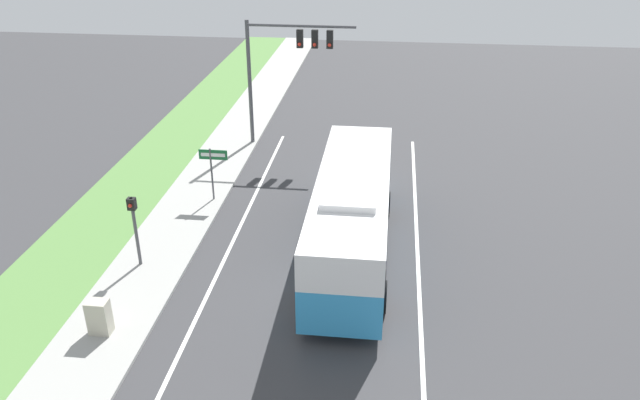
{
  "coord_description": "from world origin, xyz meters",
  "views": [
    {
      "loc": [
        2.27,
        -17.35,
        12.43
      ],
      "look_at": [
        -0.21,
        3.82,
        1.76
      ],
      "focal_mm": 35.0,
      "sensor_mm": 36.0,
      "label": 1
    }
  ],
  "objects_px": {
    "utility_cabinet": "(99,317)",
    "pedestrian_signal": "(134,220)",
    "bus": "(352,211)",
    "signal_gantry": "(285,57)",
    "street_sign": "(213,165)"
  },
  "relations": [
    {
      "from": "signal_gantry",
      "to": "utility_cabinet",
      "type": "bearing_deg",
      "value": -100.53
    },
    {
      "from": "utility_cabinet",
      "to": "bus",
      "type": "bearing_deg",
      "value": 37.35
    },
    {
      "from": "signal_gantry",
      "to": "pedestrian_signal",
      "type": "distance_m",
      "value": 13.35
    },
    {
      "from": "bus",
      "to": "signal_gantry",
      "type": "height_order",
      "value": "signal_gantry"
    },
    {
      "from": "bus",
      "to": "pedestrian_signal",
      "type": "bearing_deg",
      "value": -167.53
    },
    {
      "from": "pedestrian_signal",
      "to": "signal_gantry",
      "type": "bearing_deg",
      "value": 75.16
    },
    {
      "from": "pedestrian_signal",
      "to": "utility_cabinet",
      "type": "relative_size",
      "value": 2.44
    },
    {
      "from": "signal_gantry",
      "to": "utility_cabinet",
      "type": "distance_m",
      "value": 17.3
    },
    {
      "from": "bus",
      "to": "pedestrian_signal",
      "type": "distance_m",
      "value": 7.8
    },
    {
      "from": "bus",
      "to": "signal_gantry",
      "type": "bearing_deg",
      "value": 111.38
    },
    {
      "from": "pedestrian_signal",
      "to": "street_sign",
      "type": "distance_m",
      "value": 5.68
    },
    {
      "from": "signal_gantry",
      "to": "pedestrian_signal",
      "type": "height_order",
      "value": "signal_gantry"
    },
    {
      "from": "utility_cabinet",
      "to": "pedestrian_signal",
      "type": "bearing_deg",
      "value": 93.93
    },
    {
      "from": "bus",
      "to": "street_sign",
      "type": "distance_m",
      "value": 7.39
    },
    {
      "from": "pedestrian_signal",
      "to": "street_sign",
      "type": "xyz_separation_m",
      "value": [
        1.3,
        5.53,
        -0.16
      ]
    }
  ]
}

